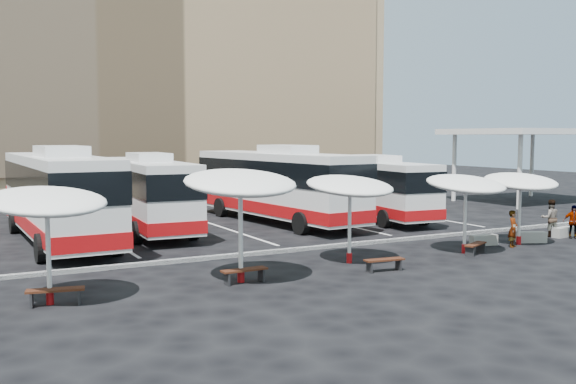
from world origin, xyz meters
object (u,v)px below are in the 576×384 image
wood_bench_1 (244,272)px  sunshade_2 (350,186)px  wood_bench_2 (384,262)px  sunshade_4 (520,182)px  passenger_2 (573,222)px  bus_3 (367,186)px  conc_bench_2 (563,232)px  bus_0 (58,193)px  passenger_0 (513,229)px  sunshade_1 (240,183)px  conc_bench_1 (531,237)px  sunshade_0 (47,202)px  wood_bench_0 (55,293)px  conc_bench_0 (484,240)px  bus_1 (145,190)px  passenger_1 (551,218)px  wood_bench_3 (475,246)px  sunshade_3 (466,184)px  bus_2 (276,183)px

wood_bench_1 → sunshade_2: bearing=13.6°
wood_bench_2 → sunshade_4: bearing=11.6°
passenger_2 → bus_3: bearing=150.7°
bus_3 → conc_bench_2: 10.92m
bus_0 → passenger_0: bus_0 is taller
sunshade_1 → wood_bench_2: size_ratio=2.56×
wood_bench_2 → conc_bench_1: bearing=11.2°
sunshade_0 → passenger_2: size_ratio=2.54×
wood_bench_0 → conc_bench_0: bearing=5.3°
bus_1 → passenger_2: bearing=-32.6°
passenger_2 → passenger_1: bearing=161.1°
wood_bench_2 → conc_bench_1: (9.42, 1.87, -0.10)m
bus_1 → sunshade_4: size_ratio=3.19×
bus_3 → wood_bench_2: 14.69m
bus_1 → sunshade_2: (4.34, -11.87, 0.87)m
bus_1 → sunshade_4: 17.73m
bus_1 → sunshade_4: (13.08, -11.94, 0.74)m
wood_bench_0 → conc_bench_2: (22.72, 1.59, -0.14)m
bus_1 → passenger_0: bus_1 is taller
wood_bench_0 → wood_bench_3: 15.92m
bus_0 → passenger_1: size_ratio=7.78×
bus_3 → wood_bench_2: size_ratio=7.86×
bus_3 → sunshade_2: (-8.17, -10.44, 0.99)m
conc_bench_1 → bus_1: bearing=139.8°
sunshade_2 → passenger_2: bearing=-0.2°
bus_0 → wood_bench_0: bearing=-100.2°
wood_bench_1 → passenger_0: 12.83m
sunshade_4 → bus_1: bearing=137.6°
sunshade_4 → wood_bench_0: sunshade_4 is taller
sunshade_3 → wood_bench_3: sunshade_3 is taller
sunshade_1 → passenger_0: (12.83, 0.57, -2.42)m
bus_2 → conc_bench_1: bus_2 is taller
bus_3 → sunshade_1: size_ratio=3.07×
bus_3 → passenger_1: 10.38m
bus_1 → conc_bench_1: 18.41m
wood_bench_1 → conc_bench_0: (12.03, 1.65, -0.13)m
conc_bench_2 → passenger_0: bearing=-168.8°
sunshade_0 → conc_bench_0: sunshade_0 is taller
sunshade_1 → wood_bench_1: size_ratio=2.48×
wood_bench_2 → passenger_0: passenger_0 is taller
bus_0 → passenger_0: size_ratio=8.67×
sunshade_4 → passenger_0: 2.10m
sunshade_0 → conc_bench_1: sunshade_0 is taller
sunshade_1 → bus_2: bearing=58.4°
wood_bench_1 → sunshade_1: bearing=101.1°
sunshade_4 → passenger_1: size_ratio=2.22×
passenger_2 → conc_bench_1: bearing=-142.5°
bus_3 → conc_bench_1: bus_3 is taller
bus_0 → wood_bench_0: (-1.75, -11.06, -1.82)m
sunshade_0 → sunshade_4: 19.40m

